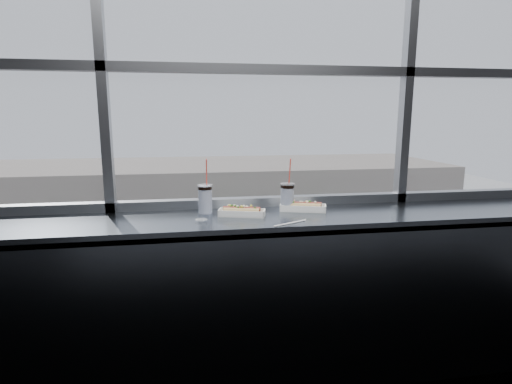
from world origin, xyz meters
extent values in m
plane|color=black|center=(0.00, 1.50, 0.55)|extent=(6.00, 0.00, 6.00)
plane|color=silver|center=(0.00, 1.52, 2.30)|extent=(6.00, 0.00, 6.00)
cube|color=slate|center=(0.00, 1.23, 1.07)|extent=(6.00, 0.55, 0.06)
cube|color=slate|center=(0.00, 0.97, 0.55)|extent=(6.00, 0.04, 1.04)
cube|color=white|center=(-0.18, 1.24, 1.10)|extent=(0.30, 0.17, 0.01)
cube|color=white|center=(-0.18, 1.24, 1.12)|extent=(0.30, 0.17, 0.04)
cylinder|color=tan|center=(-0.18, 1.24, 1.13)|extent=(0.22, 0.11, 0.05)
cylinder|color=maroon|center=(-0.18, 1.24, 1.14)|extent=(0.23, 0.10, 0.03)
cube|color=white|center=(0.22, 1.30, 1.10)|extent=(0.31, 0.18, 0.01)
cube|color=white|center=(0.22, 1.30, 1.12)|extent=(0.31, 0.18, 0.04)
cylinder|color=tan|center=(0.22, 1.30, 1.13)|extent=(0.23, 0.12, 0.05)
cylinder|color=maroon|center=(0.22, 1.30, 1.15)|extent=(0.24, 0.10, 0.03)
cylinder|color=white|center=(-0.40, 1.35, 1.19)|extent=(0.09, 0.09, 0.17)
cylinder|color=black|center=(-0.40, 1.35, 1.26)|extent=(0.09, 0.09, 0.02)
cylinder|color=silver|center=(-0.40, 1.35, 1.28)|extent=(0.09, 0.09, 0.01)
cylinder|color=#FB4837|center=(-0.39, 1.35, 1.35)|extent=(0.01, 0.05, 0.18)
cylinder|color=white|center=(0.12, 1.33, 1.19)|extent=(0.08, 0.08, 0.17)
cylinder|color=black|center=(0.12, 1.33, 1.26)|extent=(0.09, 0.09, 0.02)
cylinder|color=silver|center=(0.12, 1.33, 1.28)|extent=(0.09, 0.09, 0.01)
cylinder|color=#FB4837|center=(0.14, 1.32, 1.35)|extent=(0.01, 0.05, 0.18)
cylinder|color=white|center=(0.07, 1.01, 1.10)|extent=(0.21, 0.11, 0.01)
ellipsoid|color=silver|center=(-0.43, 1.15, 1.11)|extent=(0.09, 0.06, 0.02)
plane|color=#A9A9A9|center=(0.00, 45.00, -11.00)|extent=(120.00, 120.00, 0.00)
cube|color=black|center=(0.00, 21.50, -10.97)|extent=(80.00, 10.00, 0.06)
cube|color=#A9A9A9|center=(0.00, 29.50, -10.98)|extent=(80.00, 6.00, 0.04)
cube|color=gray|center=(0.00, 39.50, -7.00)|extent=(50.00, 14.00, 8.00)
imported|color=maroon|center=(-1.12, 17.50, -9.85)|extent=(3.43, 6.78, 2.17)
imported|color=white|center=(12.53, 25.50, -9.93)|extent=(2.66, 6.12, 2.02)
imported|color=#383435|center=(-11.55, 25.50, -9.97)|extent=(3.07, 6.06, 1.94)
imported|color=#2A2828|center=(-5.74, 17.50, -10.02)|extent=(2.98, 5.79, 1.85)
imported|color=#B9B9B9|center=(8.36, 17.50, -9.94)|extent=(3.27, 6.30, 2.01)
imported|color=#972048|center=(2.55, 25.50, -10.02)|extent=(2.95, 5.75, 1.84)
imported|color=#66605B|center=(-1.01, 29.86, -10.01)|extent=(0.85, 0.64, 1.91)
imported|color=#66605B|center=(-5.57, 28.31, -9.84)|extent=(1.00, 0.75, 2.24)
cylinder|color=#47382B|center=(-10.27, 29.50, -9.95)|extent=(0.21, 0.21, 2.10)
sphere|color=#316C29|center=(-10.27, 29.50, -8.02)|extent=(2.80, 2.80, 2.80)
cylinder|color=#47382B|center=(2.23, 29.50, -9.66)|extent=(0.27, 0.27, 2.69)
sphere|color=#316C29|center=(2.23, 29.50, -7.19)|extent=(3.58, 3.58, 3.58)
cylinder|color=#47382B|center=(9.62, 29.50, -9.67)|extent=(0.27, 0.27, 2.66)
sphere|color=#316C29|center=(9.62, 29.50, -7.23)|extent=(3.55, 3.55, 3.55)
camera|label=1|loc=(-0.48, -1.13, 1.70)|focal=28.00mm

